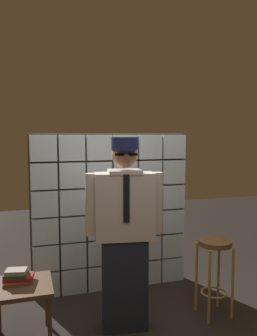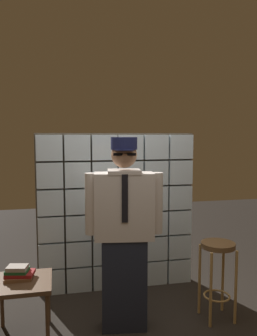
# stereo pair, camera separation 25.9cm
# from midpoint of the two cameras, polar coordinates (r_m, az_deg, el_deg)

# --- Properties ---
(glass_block_wall) EXTENTS (1.91, 0.10, 1.91)m
(glass_block_wall) POSITION_cam_midpoint_polar(r_m,az_deg,el_deg) (4.13, -0.02, -7.48)
(glass_block_wall) COLOR silver
(glass_block_wall) RESTS_ON ground
(standing_person) EXTENTS (0.74, 0.35, 1.85)m
(standing_person) POSITION_cam_midpoint_polar(r_m,az_deg,el_deg) (3.27, 1.56, -10.49)
(standing_person) COLOR #1E2333
(standing_person) RESTS_ON ground
(bar_stool) EXTENTS (0.34, 0.34, 0.79)m
(bar_stool) POSITION_cam_midpoint_polar(r_m,az_deg,el_deg) (3.70, 16.72, -14.90)
(bar_stool) COLOR brown
(bar_stool) RESTS_ON ground
(side_table) EXTENTS (0.52, 0.52, 0.54)m
(side_table) POSITION_cam_midpoint_polar(r_m,az_deg,el_deg) (3.41, -15.10, -18.92)
(side_table) COLOR #513823
(side_table) RESTS_ON ground
(book_stack) EXTENTS (0.28, 0.22, 0.13)m
(book_stack) POSITION_cam_midpoint_polar(r_m,az_deg,el_deg) (3.41, -15.79, -16.59)
(book_stack) COLOR brown
(book_stack) RESTS_ON side_table
(coffee_mug) EXTENTS (0.13, 0.08, 0.09)m
(coffee_mug) POSITION_cam_midpoint_polar(r_m,az_deg,el_deg) (3.43, -16.18, -16.57)
(coffee_mug) COLOR silver
(coffee_mug) RESTS_ON side_table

